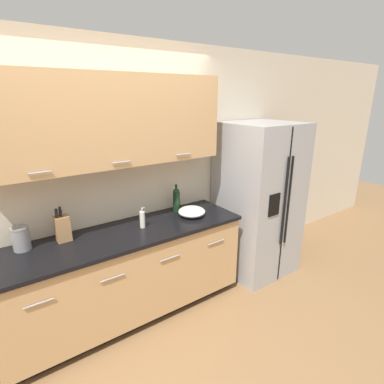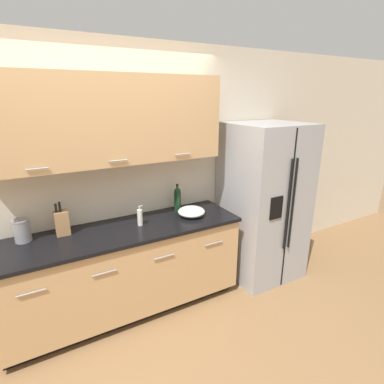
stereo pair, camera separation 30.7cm
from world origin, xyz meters
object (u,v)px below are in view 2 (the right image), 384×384
Objects in this scene: wine_bottle at (177,199)px; mixing_bowl at (191,212)px; steel_canister at (22,231)px; refrigerator at (263,202)px; soap_dispenser at (140,217)px; knife_block at (62,222)px.

wine_bottle is 0.23m from mixing_bowl.
mixing_bowl is (1.54, -0.20, -0.05)m from steel_canister.
refrigerator reaches higher than steel_canister.
soap_dispenser is at bearing -9.71° from steel_canister.
knife_block is at bearing 171.76° from mixing_bowl.
soap_dispenser is at bearing 176.57° from refrigerator.
soap_dispenser is at bearing 176.63° from mixing_bowl.
wine_bottle is at bearing 165.26° from refrigerator.
knife_block is 1.24m from mixing_bowl.
wine_bottle is at bearing 1.31° from knife_block.
refrigerator is at bearing -6.18° from knife_block.
refrigerator is 0.93m from mixing_bowl.
steel_canister is at bearing 174.03° from refrigerator.
wine_bottle reaches higher than steel_canister.
steel_canister is at bearing 172.52° from mixing_bowl.
wine_bottle is 1.48m from steel_canister.
refrigerator is 1.48m from soap_dispenser.
wine_bottle is (1.16, 0.03, 0.02)m from knife_block.
steel_canister reaches higher than mixing_bowl.
refrigerator reaches higher than knife_block.
refrigerator is at bearing -3.46° from mixing_bowl.
refrigerator is 2.48m from steel_canister.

